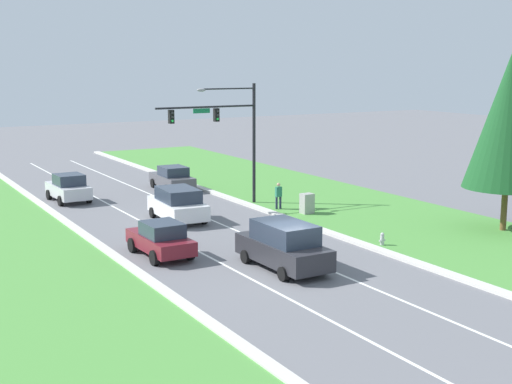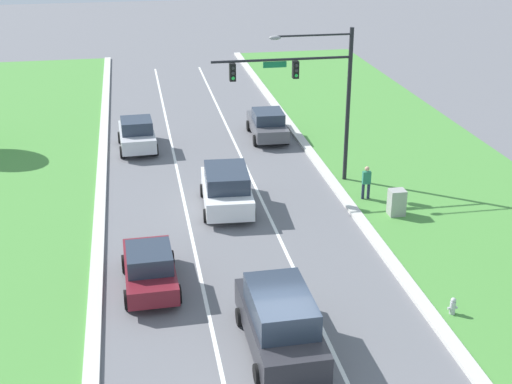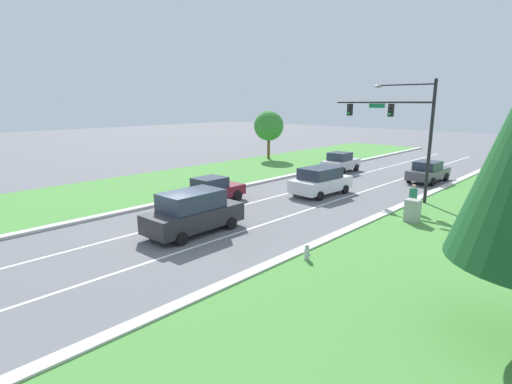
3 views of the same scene
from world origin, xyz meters
The scene contains 17 objects.
ground_plane centered at (0.00, 0.00, 0.00)m, with size 160.00×160.00×0.00m, color slate.
curb_strip_right centered at (5.65, 0.00, 0.07)m, with size 0.50×90.00×0.15m.
curb_strip_left centered at (-5.65, 0.00, 0.07)m, with size 0.50×90.00×0.15m.
grass_verge_right centered at (10.90, 0.00, 0.04)m, with size 10.00×90.00×0.08m.
grass_verge_left centered at (-10.90, 0.00, 0.04)m, with size 10.00×90.00×0.08m.
lane_stripe_inner_left centered at (-1.80, 0.00, 0.00)m, with size 0.14×81.00×0.01m.
lane_stripe_inner_right centered at (1.80, 0.00, 0.00)m, with size 0.14×81.00×0.01m.
traffic_signal_mast centered at (4.44, 14.35, 5.04)m, with size 6.68×0.41×7.60m.
white_suv centered at (0.07, 12.08, 0.97)m, with size 2.48×4.75×1.90m.
silver_sedan centered at (-3.72, 20.92, 0.89)m, with size 2.18×4.17×1.81m.
graphite_sedan centered at (3.84, 21.62, 0.84)m, with size 2.16×4.55×1.68m.
charcoal_suv centered at (0.18, 0.97, 1.04)m, with size 2.26×5.02×2.07m.
burgundy_sedan centered at (-3.67, 5.51, 0.83)m, with size 2.05×4.27×1.65m.
utility_cabinet centered at (7.36, 9.83, 0.63)m, with size 0.70×0.60×1.26m.
pedestrian centered at (6.59, 11.78, 0.94)m, with size 0.40×0.24×1.69m.
fire_hydrant centered at (6.37, 1.79, 0.34)m, with size 0.34×0.20×0.70m.
oak_near_left_tree centered at (-13.86, 22.58, 3.68)m, with size 3.24×3.24×5.31m.
Camera 3 is at (15.12, -10.62, 6.27)m, focal length 28.00 mm.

